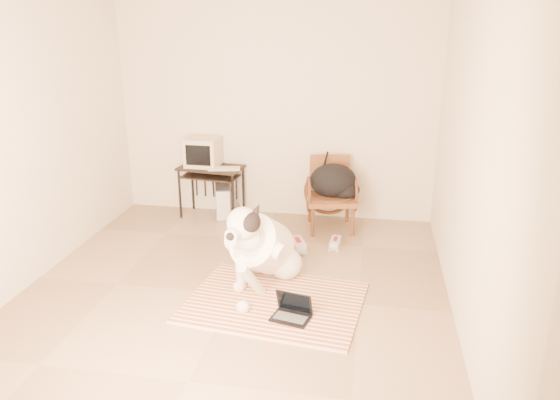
% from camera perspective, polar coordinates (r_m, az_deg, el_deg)
% --- Properties ---
extents(floor, '(4.50, 4.50, 0.00)m').
position_cam_1_polar(floor, '(5.24, -4.90, -9.74)').
color(floor, '#927659').
rests_on(floor, ground).
extents(wall_back, '(4.50, 0.00, 4.50)m').
position_cam_1_polar(wall_back, '(6.90, -0.53, 9.25)').
color(wall_back, beige).
rests_on(wall_back, floor).
extents(wall_front, '(4.50, 0.00, 4.50)m').
position_cam_1_polar(wall_front, '(2.76, -17.42, -6.84)').
color(wall_front, beige).
rests_on(wall_front, floor).
extents(wall_left, '(0.00, 4.50, 4.50)m').
position_cam_1_polar(wall_left, '(5.60, -25.63, 5.11)').
color(wall_left, beige).
rests_on(wall_left, floor).
extents(wall_right, '(0.00, 4.50, 4.50)m').
position_cam_1_polar(wall_right, '(4.66, 19.20, 3.46)').
color(wall_right, beige).
rests_on(wall_right, floor).
extents(rug, '(1.69, 1.37, 0.02)m').
position_cam_1_polar(rug, '(5.07, -0.60, -10.63)').
color(rug, red).
rests_on(rug, floor).
extents(dog, '(0.70, 1.33, 0.97)m').
position_cam_1_polar(dog, '(5.26, -1.91, -4.96)').
color(dog, silver).
rests_on(dog, rug).
extents(laptop, '(0.37, 0.30, 0.23)m').
position_cam_1_polar(laptop, '(4.80, 1.28, -11.55)').
color(laptop, black).
rests_on(laptop, rug).
extents(computer_desk, '(0.85, 0.54, 0.66)m').
position_cam_1_polar(computer_desk, '(7.01, -7.24, 2.70)').
color(computer_desk, black).
rests_on(computer_desk, floor).
extents(crt_monitor, '(0.42, 0.40, 0.36)m').
position_cam_1_polar(crt_monitor, '(7.01, -8.04, 5.01)').
color(crt_monitor, '#C0B296').
rests_on(crt_monitor, computer_desk).
extents(desk_keyboard, '(0.41, 0.21, 0.03)m').
position_cam_1_polar(desk_keyboard, '(6.84, -5.85, 3.29)').
color(desk_keyboard, '#C0B296').
rests_on(desk_keyboard, computer_desk).
extents(pc_tower, '(0.30, 0.46, 0.40)m').
position_cam_1_polar(pc_tower, '(7.12, -5.98, -0.10)').
color(pc_tower, '#49494C').
rests_on(pc_tower, floor).
extents(rattan_chair, '(0.66, 0.65, 0.87)m').
position_cam_1_polar(rattan_chair, '(6.65, 5.32, 0.68)').
color(rattan_chair, brown).
rests_on(rattan_chair, floor).
extents(backpack, '(0.60, 0.47, 0.42)m').
position_cam_1_polar(backpack, '(6.57, 5.81, 1.84)').
color(backpack, black).
rests_on(backpack, rattan_chair).
extents(sneaker_left, '(0.24, 0.35, 0.12)m').
position_cam_1_polar(sneaker_left, '(6.12, 1.91, -4.78)').
color(sneaker_left, silver).
rests_on(sneaker_left, floor).
extents(sneaker_right, '(0.13, 0.28, 0.09)m').
position_cam_1_polar(sneaker_right, '(6.22, 5.79, -4.54)').
color(sneaker_right, silver).
rests_on(sneaker_right, floor).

